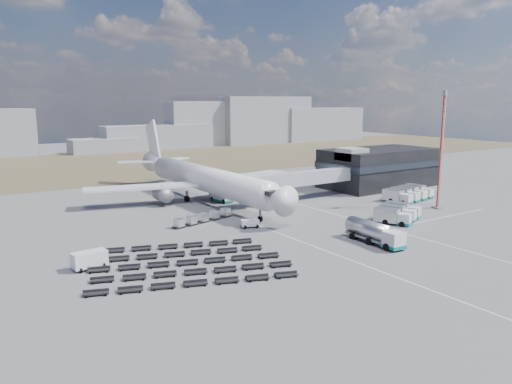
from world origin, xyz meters
TOP-DOWN VIEW (x-y plane):
  - ground at (0.00, 0.00)m, footprint 420.00×420.00m
  - grass_strip at (0.00, 110.00)m, footprint 420.00×90.00m
  - lane_markings at (9.77, 3.00)m, footprint 47.12×110.00m
  - terminal at (47.77, 23.96)m, footprint 30.40×16.40m
  - jet_bridge at (15.90, 20.42)m, footprint 30.30×3.80m
  - airliner at (0.00, 32.38)m, footprint 51.59×64.53m
  - skyline at (21.78, 150.82)m, footprint 317.91×22.66m
  - fuel_tanker at (7.13, -13.18)m, footprint 3.15×11.09m
  - pushback_tug at (-4.00, 6.40)m, footprint 3.61×2.76m
  - utility_van at (-34.36, -0.22)m, footprint 4.81×2.60m
  - catering_truck at (3.15, 29.48)m, footprint 3.18×6.15m
  - service_trucks_near at (22.33, -4.82)m, footprint 10.81×9.74m
  - service_trucks_far at (40.17, 7.40)m, footprint 12.94×8.60m
  - uld_row at (-9.23, 14.45)m, footprint 14.02×4.99m
  - baggage_dollies at (-22.54, -6.26)m, footprint 30.24×25.48m
  - floodlight_mast at (38.09, -2.08)m, footprint 2.32×1.91m

SIDE VIEW (x-z plane):
  - ground at x=0.00m, z-range 0.00..0.00m
  - grass_strip at x=0.00m, z-range 0.00..0.01m
  - lane_markings at x=9.77m, z-range 0.00..0.01m
  - baggage_dollies at x=-22.54m, z-range 0.00..0.71m
  - pushback_tug at x=-4.00m, z-range 0.00..1.45m
  - uld_row at x=-9.23m, z-range 0.15..1.70m
  - utility_van at x=-34.36m, z-range 0.00..2.43m
  - catering_truck at x=3.15m, z-range 0.03..2.73m
  - service_trucks_far at x=40.17m, z-range 0.12..2.77m
  - service_trucks_near at x=22.33m, z-range 0.12..2.80m
  - fuel_tanker at x=7.13m, z-range 0.00..3.56m
  - jet_bridge at x=15.90m, z-range 1.53..8.58m
  - terminal at x=47.77m, z-range -0.25..10.75m
  - airliner at x=0.00m, z-range -3.52..14.10m
  - skyline at x=21.78m, z-range -2.68..22.50m
  - floodlight_mast at x=38.09m, z-range 0.03..24.71m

